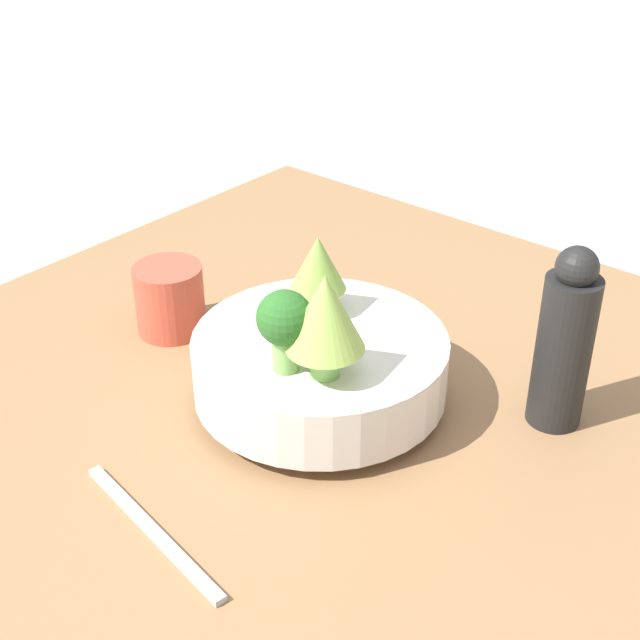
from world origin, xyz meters
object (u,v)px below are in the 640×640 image
cup (170,299)px  pepper_mill (565,342)px  bowl (320,366)px  fork (152,530)px

cup → pepper_mill: 0.42m
pepper_mill → cup: bearing=-163.0°
bowl → pepper_mill: 0.22m
pepper_mill → fork: (-0.17, -0.34, -0.08)m
bowl → fork: 0.23m
cup → fork: 0.32m
cup → fork: (0.22, -0.22, -0.04)m
bowl → cup: 0.21m
fork → pepper_mill: bearing=63.1°
fork → bowl: bearing=93.1°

